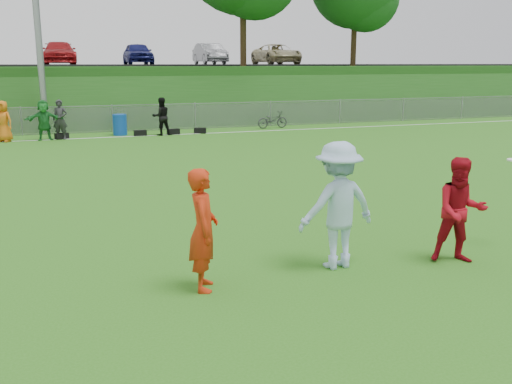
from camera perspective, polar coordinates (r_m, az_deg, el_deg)
name	(u,v)px	position (r m, az deg, el deg)	size (l,w,h in m)	color
ground	(246,279)	(8.76, -0.97, -8.71)	(120.00, 120.00, 0.00)	#2B6B16
sideline_far	(118,137)	(26.06, -13.65, 5.37)	(60.00, 0.10, 0.01)	white
fence	(112,118)	(27.97, -14.16, 7.16)	(58.00, 0.06, 1.30)	gray
berm	(95,90)	(38.86, -15.83, 9.80)	(120.00, 18.00, 3.00)	#1D5116
parking_lot	(91,65)	(40.82, -16.16, 12.08)	(120.00, 12.00, 0.10)	black
car_row	(73,53)	(39.76, -17.86, 13.08)	(32.04, 5.18, 1.44)	white
spectator_row	(50,120)	(25.84, -19.87, 6.80)	(9.50, 0.90, 1.69)	red
gear_bags	(145,133)	(26.29, -11.00, 5.84)	(6.73, 0.49, 0.26)	black
player_red_left	(203,230)	(8.17, -5.30, -3.77)	(0.65, 0.43, 1.78)	red
player_red_center	(460,211)	(9.82, 19.76, -1.77)	(0.85, 0.66, 1.74)	#A10B18
player_blue	(338,205)	(9.08, 8.17, -1.34)	(1.31, 0.75, 2.03)	#A2C2E1
recycling_bin	(120,125)	(26.72, -13.45, 6.56)	(0.63, 0.63, 0.94)	#0F41A3
bicycle	(272,120)	(28.78, 1.66, 7.23)	(0.56, 1.60, 0.84)	#2B2B2E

